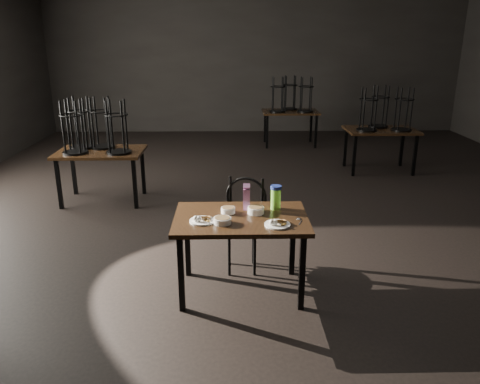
{
  "coord_description": "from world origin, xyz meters",
  "views": [
    {
      "loc": [
        -0.62,
        -5.71,
        2.29
      ],
      "look_at": [
        -0.53,
        -1.41,
        0.85
      ],
      "focal_mm": 35.0,
      "sensor_mm": 36.0,
      "label": 1
    }
  ],
  "objects_px": {
    "juice_carton": "(247,198)",
    "water_bottle": "(276,197)",
    "bentwood_chair": "(243,216)",
    "main_table": "(241,225)"
  },
  "relations": [
    {
      "from": "juice_carton",
      "to": "bentwood_chair",
      "type": "distance_m",
      "value": 0.44
    },
    {
      "from": "main_table",
      "to": "juice_carton",
      "type": "bearing_deg",
      "value": 73.09
    },
    {
      "from": "water_bottle",
      "to": "bentwood_chair",
      "type": "height_order",
      "value": "water_bottle"
    },
    {
      "from": "main_table",
      "to": "juice_carton",
      "type": "distance_m",
      "value": 0.28
    },
    {
      "from": "water_bottle",
      "to": "bentwood_chair",
      "type": "distance_m",
      "value": 0.52
    },
    {
      "from": "juice_carton",
      "to": "water_bottle",
      "type": "relative_size",
      "value": 1.11
    },
    {
      "from": "main_table",
      "to": "water_bottle",
      "type": "xyz_separation_m",
      "value": [
        0.33,
        0.19,
        0.2
      ]
    },
    {
      "from": "juice_carton",
      "to": "bentwood_chair",
      "type": "xyz_separation_m",
      "value": [
        -0.02,
        0.31,
        -0.31
      ]
    },
    {
      "from": "main_table",
      "to": "bentwood_chair",
      "type": "height_order",
      "value": "bentwood_chair"
    },
    {
      "from": "main_table",
      "to": "water_bottle",
      "type": "relative_size",
      "value": 5.28
    }
  ]
}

